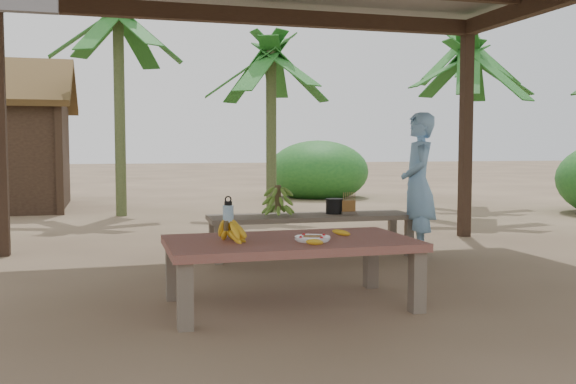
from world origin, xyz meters
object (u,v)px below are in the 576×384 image
object	(u,v)px
cooking_pot	(334,207)
work_table	(290,248)
water_flask	(228,219)
bench	(311,220)
plate	(312,238)
ripe_banana_bunch	(226,231)
woman	(418,185)

from	to	relation	value
cooking_pot	work_table	bearing A→B (deg)	-117.85
work_table	water_flask	bearing A→B (deg)	144.69
bench	water_flask	xyz separation A→B (m)	(-1.21, -1.72, 0.23)
plate	ripe_banana_bunch	bearing A→B (deg)	170.95
bench	woman	bearing A→B (deg)	-14.02
work_table	woman	bearing A→B (deg)	41.75
work_table	cooking_pot	xyz separation A→B (m)	(1.08, 2.04, 0.09)
ripe_banana_bunch	woman	bearing A→B (deg)	35.88
woman	plate	bearing A→B (deg)	-26.47
work_table	water_flask	xyz separation A→B (m)	(-0.41, 0.29, 0.19)
work_table	water_flask	distance (m)	0.54
bench	water_flask	distance (m)	2.12
ripe_banana_bunch	water_flask	xyz separation A→B (m)	(0.07, 0.32, 0.04)
bench	cooking_pot	size ratio (longest dim) A/B	12.05
ripe_banana_bunch	plate	bearing A→B (deg)	-9.05
work_table	water_flask	world-z (taller)	water_flask
cooking_pot	bench	bearing A→B (deg)	-172.78
water_flask	plate	bearing A→B (deg)	-37.70
water_flask	woman	bearing A→B (deg)	31.31
work_table	plate	bearing A→B (deg)	-44.07
work_table	plate	world-z (taller)	plate
bench	woman	xyz separation A→B (m)	(1.10, -0.31, 0.38)
water_flask	cooking_pot	distance (m)	2.30
work_table	bench	distance (m)	2.16
cooking_pot	plate	bearing A→B (deg)	-113.60
woman	cooking_pot	bearing A→B (deg)	-95.13
woman	bench	bearing A→B (deg)	-88.18
bench	ripe_banana_bunch	size ratio (longest dim) A/B	8.10
plate	cooking_pot	bearing A→B (deg)	66.40
water_flask	work_table	bearing A→B (deg)	-35.36
work_table	ripe_banana_bunch	size ratio (longest dim) A/B	6.57
ripe_banana_bunch	woman	world-z (taller)	woman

